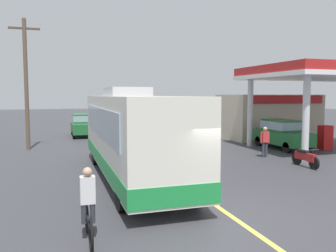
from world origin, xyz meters
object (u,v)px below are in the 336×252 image
motorcycle_parked_forecourt (305,158)px  pedestrian_near_pump (265,140)px  coach_bus_main (132,136)px  car_trailing_behind_bus (82,124)px  cyclist_on_shoulder (88,207)px  car_at_pump (282,132)px  minibus_opposing_lane (134,116)px

motorcycle_parked_forecourt → pedestrian_near_pump: pedestrian_near_pump is taller
coach_bus_main → car_trailing_behind_bus: 15.61m
cyclist_on_shoulder → pedestrian_near_pump: bearing=39.1°
cyclist_on_shoulder → pedestrian_near_pump: (10.06, 8.19, 0.15)m
motorcycle_parked_forecourt → pedestrian_near_pump: size_ratio=1.08×
coach_bus_main → cyclist_on_shoulder: (-2.22, -5.70, -0.94)m
motorcycle_parked_forecourt → cyclist_on_shoulder: bearing=-152.7°
coach_bus_main → car_at_pump: coach_bus_main is taller
coach_bus_main → cyclist_on_shoulder: 6.19m
minibus_opposing_lane → cyclist_on_shoulder: bearing=-104.8°
motorcycle_parked_forecourt → pedestrian_near_pump: 2.88m
minibus_opposing_lane → cyclist_on_shoulder: minibus_opposing_lane is taller
car_at_pump → motorcycle_parked_forecourt: size_ratio=2.33×
coach_bus_main → minibus_opposing_lane: (3.86, 17.37, -0.25)m
cyclist_on_shoulder → motorcycle_parked_forecourt: size_ratio=1.01×
cyclist_on_shoulder → car_trailing_behind_bus: (1.33, 21.27, 0.23)m
car_at_pump → pedestrian_near_pump: car_at_pump is taller
car_at_pump → pedestrian_near_pump: bearing=-139.1°
car_at_pump → pedestrian_near_pump: size_ratio=2.53×
motorcycle_parked_forecourt → car_trailing_behind_bus: (-9.07, 15.90, 0.57)m
minibus_opposing_lane → car_trailing_behind_bus: size_ratio=1.46×
car_at_pump → minibus_opposing_lane: (-6.80, 12.44, 0.46)m
coach_bus_main → pedestrian_near_pump: bearing=17.6°
car_at_pump → cyclist_on_shoulder: size_ratio=2.31×
motorcycle_parked_forecourt → coach_bus_main: bearing=177.7°
cyclist_on_shoulder → car_trailing_behind_bus: car_trailing_behind_bus is taller
coach_bus_main → motorcycle_parked_forecourt: (8.18, -0.33, -1.28)m
cyclist_on_shoulder → motorcycle_parked_forecourt: 11.71m
car_trailing_behind_bus → cyclist_on_shoulder: bearing=-93.6°
coach_bus_main → minibus_opposing_lane: 17.79m
pedestrian_near_pump → car_trailing_behind_bus: (-8.73, 13.08, 0.08)m
car_at_pump → car_trailing_behind_bus: size_ratio=1.00×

